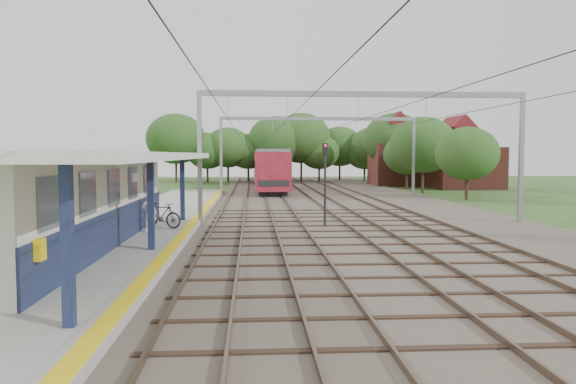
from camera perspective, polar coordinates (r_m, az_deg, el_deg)
name	(u,v)px	position (r m, az deg, el deg)	size (l,w,h in m)	color
ground	(343,300)	(14.71, 5.61, -10.85)	(160.00, 160.00, 0.00)	#2D4C1E
ballast_bed	(332,201)	(44.65, 4.48, -0.90)	(18.00, 90.00, 0.10)	#473D33
platform	(148,226)	(28.74, -14.05, -3.38)	(5.00, 52.00, 0.35)	gray
yellow_stripe	(193,222)	(28.40, -9.58, -3.03)	(0.45, 52.00, 0.01)	yellow
station_building	(74,200)	(22.11, -20.93, -0.78)	(3.41, 18.00, 3.40)	beige
canopy	(96,157)	(20.77, -18.93, 3.40)	(6.40, 20.00, 3.44)	#131C3C
rail_tracks	(301,199)	(44.35, 1.28, -0.76)	(11.80, 88.00, 0.15)	brown
catenary_system	(333,129)	(39.78, 4.61, 6.40)	(17.22, 88.00, 7.00)	gray
tree_band	(301,145)	(71.44, 1.28, 4.80)	(31.72, 30.88, 8.82)	#382619
house_near	(465,161)	(64.42, 17.58, 3.00)	(7.00, 6.12, 7.89)	brown
house_far	(406,159)	(68.54, 11.85, 3.35)	(8.00, 6.12, 8.66)	brown
person	(149,213)	(25.17, -13.91, -2.04)	(0.62, 0.41, 1.70)	silver
bicycle	(162,215)	(26.32, -12.71, -2.32)	(0.56, 1.98, 1.19)	black
train	(267,167)	(66.78, -2.11, 2.59)	(3.13, 39.00, 4.10)	black
signal_post	(325,175)	(28.26, 3.79, 1.72)	(0.32, 0.28, 4.29)	black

